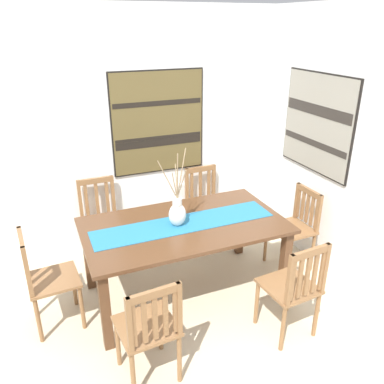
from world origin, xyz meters
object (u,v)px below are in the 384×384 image
chair_1 (295,226)px  chair_4 (205,205)px  centerpiece_vase (177,211)px  chair_0 (149,328)px  chair_2 (46,279)px  chair_3 (101,222)px  chair_5 (294,287)px  painting_on_side_wall (318,123)px  dining_table (184,233)px  painting_on_back_wall (158,123)px

chair_1 → chair_4: (-0.69, 0.87, -0.00)m
centerpiece_vase → chair_0: (-0.56, -0.88, -0.43)m
chair_2 → centerpiece_vase: bearing=-1.5°
chair_1 → chair_3: size_ratio=0.93×
chair_0 → chair_5: size_ratio=0.98×
chair_1 → chair_2: 2.56m
chair_1 → chair_2: size_ratio=0.96×
centerpiece_vase → chair_1: 1.43m
chair_1 → painting_on_side_wall: bearing=33.0°
chair_4 → chair_3: bearing=179.6°
dining_table → chair_3: size_ratio=1.95×
centerpiece_vase → painting_on_back_wall: size_ratio=0.65×
chair_2 → chair_5: (1.89, -0.92, 0.01)m
chair_1 → chair_5: chair_5 is taller
chair_1 → chair_2: bearing=179.3°
chair_2 → painting_on_back_wall: painting_on_back_wall is taller
centerpiece_vase → chair_5: 1.20m
chair_4 → chair_0: bearing=-125.2°
chair_0 → painting_on_side_wall: size_ratio=0.88×
centerpiece_vase → chair_4: size_ratio=0.80×
dining_table → chair_3: bearing=126.4°
dining_table → chair_5: size_ratio=2.02×
chair_3 → painting_on_back_wall: painting_on_back_wall is taller
centerpiece_vase → painting_on_side_wall: size_ratio=0.71×
chair_4 → centerpiece_vase: bearing=-127.9°
chair_3 → painting_on_side_wall: size_ratio=0.93×
painting_on_side_wall → chair_1: bearing=-147.0°
chair_2 → chair_1: bearing=-0.7°
painting_on_side_wall → chair_2: bearing=-177.1°
chair_3 → chair_5: (1.26, -1.76, -0.00)m
dining_table → chair_3: 1.09m
chair_2 → painting_on_side_wall: size_ratio=0.90×
centerpiece_vase → chair_4: centerpiece_vase is taller
chair_0 → chair_4: (1.23, 1.74, -0.01)m
painting_on_side_wall → painting_on_back_wall: bearing=147.6°
painting_on_back_wall → painting_on_side_wall: 1.70m
centerpiece_vase → chair_5: (0.69, -0.89, -0.42)m
centerpiece_vase → chair_0: centerpiece_vase is taller
painting_on_back_wall → chair_1: bearing=-42.9°
painting_on_back_wall → painting_on_side_wall: bearing=-32.4°
painting_on_back_wall → chair_0: bearing=-110.8°
chair_3 → painting_on_back_wall: size_ratio=0.85×
centerpiece_vase → painting_on_side_wall: (1.63, 0.17, 0.63)m
chair_5 → chair_4: bearing=90.5°
chair_0 → painting_on_side_wall: (2.18, 1.05, 1.06)m
painting_on_back_wall → dining_table: bearing=-96.5°
painting_on_back_wall → painting_on_side_wall: (1.44, -0.91, 0.06)m
chair_0 → painting_on_back_wall: painting_on_back_wall is taller
centerpiece_vase → chair_5: size_ratio=0.79×
chair_3 → chair_4: chair_3 is taller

